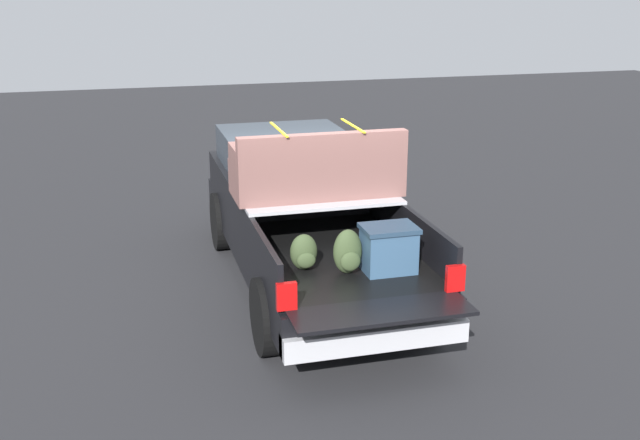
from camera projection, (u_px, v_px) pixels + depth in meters
ground_plane at (308, 285)px, 10.23m from camera, size 40.00×40.00×0.00m
pickup_truck at (302, 209)px, 10.27m from camera, size 6.05×2.06×2.23m
trash_can at (324, 187)px, 13.07m from camera, size 0.60×0.60×0.98m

